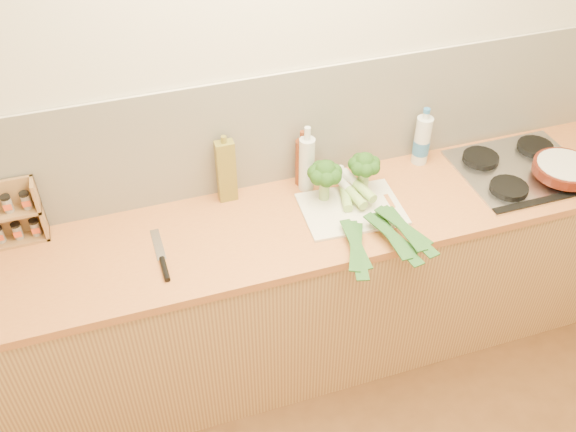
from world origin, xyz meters
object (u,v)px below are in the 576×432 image
Objects in this scene: chopping_board at (352,209)px; skillet at (565,168)px; chefs_knife at (163,263)px; gas_hob at (523,169)px; spice_rack at (12,216)px.

skillet reaches higher than chopping_board.
chopping_board is 0.84m from chefs_knife.
chefs_knife is 0.77× the size of skillet.
chefs_knife is at bearing -171.69° from chopping_board.
gas_hob is 2.07× the size of spice_rack.
gas_hob is 1.35× the size of chopping_board.
spice_rack is (-2.37, 0.35, 0.06)m from skillet.
skillet is at bearing -2.37° from chopping_board.
gas_hob is 1.70m from chefs_knife.
spice_rack is (-1.37, 0.26, 0.12)m from chopping_board.
chopping_board is 1.01m from skillet.
gas_hob is 2.25m from spice_rack.
gas_hob is at bearing 3.85° from chopping_board.
skillet is (0.14, -0.11, 0.05)m from gas_hob.
gas_hob is at bearing 2.39° from chefs_knife.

